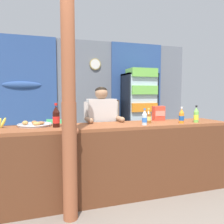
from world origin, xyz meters
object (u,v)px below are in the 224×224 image
at_px(soda_bottle_cola, 56,117).
at_px(plastic_lawn_chair, 55,138).
at_px(soda_bottle_lime_soda, 196,115).
at_px(soda_bottle_water, 145,118).
at_px(bottle_shelf_rack, 108,124).
at_px(soda_bottle_iced_tea, 149,117).
at_px(snack_box_crackers, 159,113).
at_px(stall_counter, 120,154).
at_px(shopkeeper, 102,123).
at_px(soda_bottle_orange_soda, 182,116).
at_px(drink_fridge, 140,106).
at_px(pastry_tray, 35,124).
at_px(timber_post, 69,107).

bearing_deg(soda_bottle_cola, plastic_lawn_chair, 87.38).
height_order(soda_bottle_lime_soda, soda_bottle_water, soda_bottle_lime_soda).
relative_size(bottle_shelf_rack, soda_bottle_iced_tea, 5.85).
bearing_deg(snack_box_crackers, stall_counter, -155.89).
height_order(shopkeeper, soda_bottle_cola, shopkeeper).
distance_m(soda_bottle_orange_soda, snack_box_crackers, 0.41).
bearing_deg(soda_bottle_iced_tea, soda_bottle_cola, -179.56).
bearing_deg(soda_bottle_water, stall_counter, 170.29).
height_order(bottle_shelf_rack, soda_bottle_cola, soda_bottle_cola).
relative_size(bottle_shelf_rack, snack_box_crackers, 5.53).
bearing_deg(soda_bottle_orange_soda, drink_fridge, 79.70).
relative_size(soda_bottle_orange_soda, pastry_tray, 0.54).
bearing_deg(pastry_tray, drink_fridge, 39.42).
relative_size(timber_post, soda_bottle_lime_soda, 10.59).
relative_size(soda_bottle_orange_soda, soda_bottle_iced_tea, 1.09).
distance_m(stall_counter, timber_post, 0.98).
height_order(stall_counter, snack_box_crackers, snack_box_crackers).
relative_size(drink_fridge, pastry_tray, 4.61).
bearing_deg(timber_post, soda_bottle_cola, 105.16).
bearing_deg(soda_bottle_lime_soda, drink_fridge, 85.91).
xyz_separation_m(soda_bottle_iced_tea, soda_bottle_water, (-0.14, -0.17, 0.00)).
distance_m(stall_counter, soda_bottle_cola, 0.94).
bearing_deg(soda_bottle_orange_soda, pastry_tray, 170.01).
xyz_separation_m(soda_bottle_orange_soda, soda_bottle_iced_tea, (-0.42, 0.16, -0.01)).
height_order(soda_bottle_cola, pastry_tray, soda_bottle_cola).
relative_size(soda_bottle_iced_tea, soda_bottle_water, 0.95).
relative_size(stall_counter, soda_bottle_lime_soda, 13.26).
xyz_separation_m(drink_fridge, bottle_shelf_rack, (-0.74, 0.21, -0.43)).
bearing_deg(soda_bottle_lime_soda, soda_bottle_cola, 175.86).
height_order(soda_bottle_cola, soda_bottle_water, soda_bottle_cola).
bearing_deg(bottle_shelf_rack, soda_bottle_cola, -120.20).
bearing_deg(stall_counter, soda_bottle_water, -9.71).
xyz_separation_m(soda_bottle_lime_soda, pastry_tray, (-2.18, 0.33, -0.08)).
bearing_deg(soda_bottle_cola, stall_counter, -7.48).
distance_m(soda_bottle_lime_soda, soda_bottle_water, 0.82).
bearing_deg(soda_bottle_lime_soda, plastic_lawn_chair, 135.46).
bearing_deg(soda_bottle_water, soda_bottle_orange_soda, 0.78).
height_order(stall_counter, plastic_lawn_chair, stall_counter).
height_order(timber_post, soda_bottle_lime_soda, timber_post).
bearing_deg(bottle_shelf_rack, drink_fridge, -15.83).
relative_size(stall_counter, shopkeeper, 2.18).
xyz_separation_m(soda_bottle_orange_soda, pastry_tray, (-1.93, 0.34, -0.08)).
relative_size(drink_fridge, shopkeeper, 1.32).
xyz_separation_m(shopkeeper, soda_bottle_lime_soda, (1.24, -0.59, 0.13)).
height_order(stall_counter, shopkeeper, shopkeeper).
bearing_deg(plastic_lawn_chair, drink_fridge, 12.17).
distance_m(shopkeeper, soda_bottle_cola, 0.84).
distance_m(drink_fridge, snack_box_crackers, 1.97).
relative_size(bottle_shelf_rack, plastic_lawn_chair, 1.42).
distance_m(stall_counter, soda_bottle_lime_soda, 1.24).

